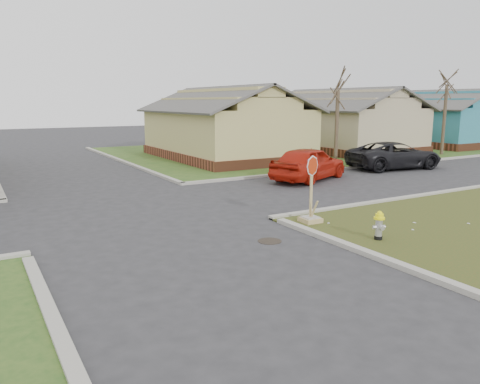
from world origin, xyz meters
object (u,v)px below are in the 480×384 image
fire_hydrant (379,224)px  red_sedan (309,163)px  stop_sign (311,208)px  dark_pickup (394,155)px

fire_hydrant → red_sedan: 9.93m
stop_sign → dark_pickup: 13.57m
stop_sign → fire_hydrant: bearing=-77.9°
dark_pickup → red_sedan: bearing=104.2°
red_sedan → dark_pickup: (6.54, 0.66, -0.06)m
stop_sign → red_sedan: (5.02, 6.43, 0.31)m
stop_sign → red_sedan: size_ratio=0.44×
stop_sign → red_sedan: stop_sign is taller
fire_hydrant → dark_pickup: (11.15, 9.45, 0.26)m
stop_sign → dark_pickup: (11.57, 7.09, 0.25)m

